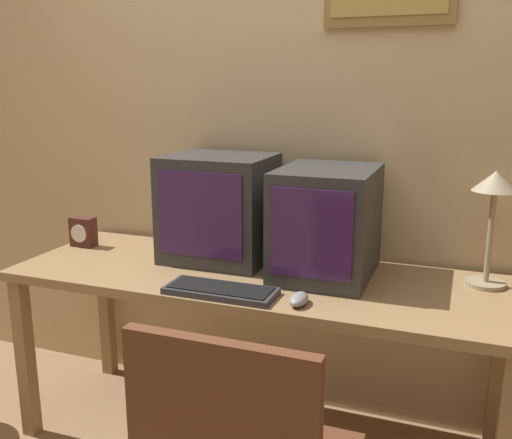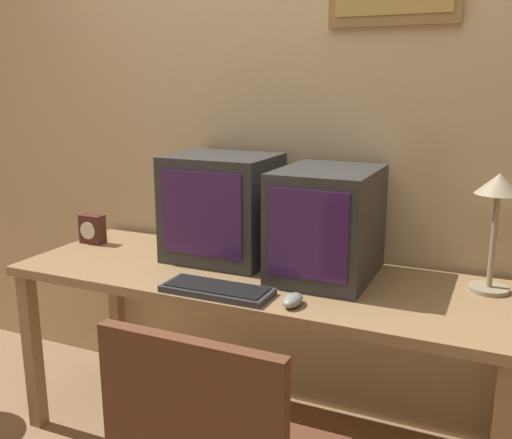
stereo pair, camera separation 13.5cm
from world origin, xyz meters
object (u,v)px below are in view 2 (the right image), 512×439
object	(u,v)px
mouse_near_keyboard	(293,300)
desk_clock	(92,229)
desk_lamp	(497,203)
keyboard_main	(217,290)
monitor_left	(223,207)
monitor_right	(327,223)

from	to	relation	value
mouse_near_keyboard	desk_clock	distance (m)	1.14
desk_lamp	desk_clock	bearing A→B (deg)	-177.10
keyboard_main	mouse_near_keyboard	distance (m)	0.28
monitor_left	monitor_right	world-z (taller)	monitor_left
mouse_near_keyboard	keyboard_main	bearing A→B (deg)	179.95
monitor_left	keyboard_main	world-z (taller)	monitor_left
monitor_right	mouse_near_keyboard	world-z (taller)	monitor_right
desk_lamp	mouse_near_keyboard	bearing A→B (deg)	-144.45
monitor_right	desk_lamp	size ratio (longest dim) A/B	1.06
monitor_right	mouse_near_keyboard	xyz separation A→B (m)	(-0.01, -0.33, -0.18)
mouse_near_keyboard	desk_lamp	size ratio (longest dim) A/B	0.26
keyboard_main	mouse_near_keyboard	xyz separation A→B (m)	(0.28, -0.00, 0.01)
monitor_right	keyboard_main	bearing A→B (deg)	-131.04
monitor_right	keyboard_main	xyz separation A→B (m)	(-0.29, -0.33, -0.19)
monitor_right	monitor_left	bearing A→B (deg)	174.67
monitor_left	mouse_near_keyboard	bearing A→B (deg)	-39.63
monitor_right	keyboard_main	world-z (taller)	monitor_right
keyboard_main	desk_lamp	xyz separation A→B (m)	(0.86, 0.41, 0.30)
keyboard_main	desk_clock	size ratio (longest dim) A/B	2.96
monitor_right	desk_lamp	world-z (taller)	desk_lamp
monitor_left	desk_clock	distance (m)	0.66
keyboard_main	desk_clock	xyz separation A→B (m)	(-0.81, 0.33, 0.05)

